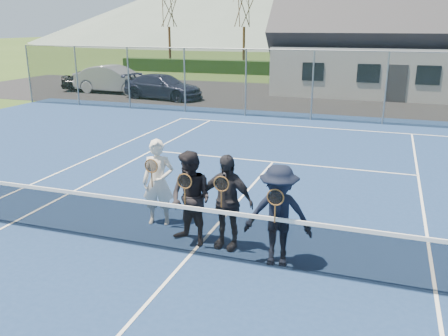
# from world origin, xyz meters

# --- Properties ---
(ground) EXTENTS (220.00, 220.00, 0.00)m
(ground) POSITION_xyz_m (0.00, 20.00, 0.00)
(ground) COLOR #314B1A
(ground) RESTS_ON ground
(court_surface) EXTENTS (30.00, 30.00, 0.02)m
(court_surface) POSITION_xyz_m (0.00, 0.00, 0.01)
(court_surface) COLOR navy
(court_surface) RESTS_ON ground
(tarmac_carpark) EXTENTS (40.00, 12.00, 0.01)m
(tarmac_carpark) POSITION_xyz_m (-4.00, 20.00, 0.01)
(tarmac_carpark) COLOR black
(tarmac_carpark) RESTS_ON ground
(hedge_row) EXTENTS (40.00, 1.20, 1.10)m
(hedge_row) POSITION_xyz_m (0.00, 32.00, 0.55)
(hedge_row) COLOR black
(hedge_row) RESTS_ON ground
(hill_west) EXTENTS (110.00, 110.00, 18.00)m
(hill_west) POSITION_xyz_m (-25.00, 95.00, 9.00)
(hill_west) COLOR slate
(hill_west) RESTS_ON ground
(car_a) EXTENTS (4.23, 2.77, 1.34)m
(car_a) POSITION_xyz_m (-14.49, 18.65, 0.67)
(car_a) COLOR black
(car_a) RESTS_ON ground
(car_b) EXTENTS (5.03, 1.87, 1.64)m
(car_b) POSITION_xyz_m (-12.75, 18.27, 0.82)
(car_b) COLOR #979AA0
(car_b) RESTS_ON ground
(car_c) EXTENTS (4.91, 2.58, 1.36)m
(car_c) POSITION_xyz_m (-8.90, 17.03, 0.68)
(car_c) COLOR #1B1F37
(car_c) RESTS_ON ground
(court_markings) EXTENTS (11.03, 23.83, 0.01)m
(court_markings) POSITION_xyz_m (0.00, 0.00, 0.02)
(court_markings) COLOR white
(court_markings) RESTS_ON court_surface
(tennis_net) EXTENTS (11.68, 0.08, 1.10)m
(tennis_net) POSITION_xyz_m (0.00, 0.00, 0.54)
(tennis_net) COLOR slate
(tennis_net) RESTS_ON ground
(perimeter_fence) EXTENTS (30.07, 0.07, 3.02)m
(perimeter_fence) POSITION_xyz_m (0.00, 13.50, 1.52)
(perimeter_fence) COLOR slate
(perimeter_fence) RESTS_ON ground
(clubhouse) EXTENTS (15.60, 8.20, 7.70)m
(clubhouse) POSITION_xyz_m (4.00, 24.00, 3.99)
(clubhouse) COLOR silver
(clubhouse) RESTS_ON ground
(tree_a) EXTENTS (3.20, 3.20, 7.77)m
(tree_a) POSITION_xyz_m (-16.00, 33.00, 5.79)
(tree_a) COLOR #3B2215
(tree_a) RESTS_ON ground
(tree_b) EXTENTS (3.20, 3.20, 7.77)m
(tree_b) POSITION_xyz_m (-9.00, 33.00, 5.79)
(tree_b) COLOR #372414
(tree_b) RESTS_ON ground
(tree_c) EXTENTS (3.20, 3.20, 7.77)m
(tree_c) POSITION_xyz_m (2.00, 33.00, 5.79)
(tree_c) COLOR #3A2815
(tree_c) RESTS_ON ground
(player_a) EXTENTS (0.74, 0.58, 1.80)m
(player_a) POSITION_xyz_m (-1.18, 1.11, 0.92)
(player_a) COLOR silver
(player_a) RESTS_ON court_surface
(player_b) EXTENTS (1.05, 0.93, 1.80)m
(player_b) POSITION_xyz_m (-0.17, 0.46, 0.92)
(player_b) COLOR black
(player_b) RESTS_ON court_surface
(player_c) EXTENTS (1.10, 0.56, 1.80)m
(player_c) POSITION_xyz_m (0.50, 0.53, 0.92)
(player_c) COLOR black
(player_c) RESTS_ON court_surface
(player_d) EXTENTS (1.24, 0.81, 1.80)m
(player_d) POSITION_xyz_m (1.55, 0.18, 0.92)
(player_d) COLOR black
(player_d) RESTS_ON court_surface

